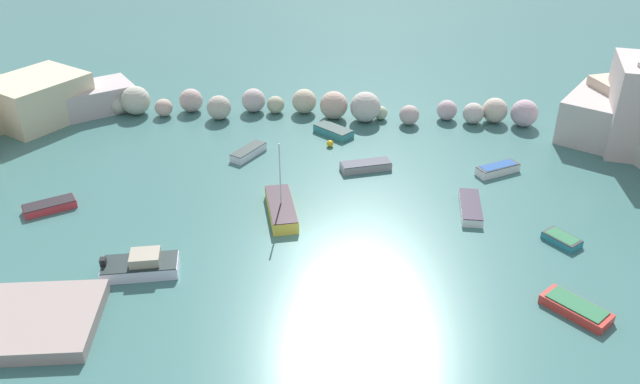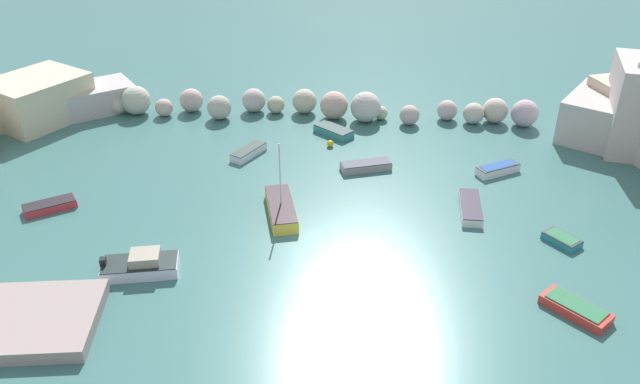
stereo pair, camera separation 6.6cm
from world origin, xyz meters
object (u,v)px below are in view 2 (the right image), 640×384
at_px(stone_dock, 6,322).
at_px(moored_boat_0, 334,131).
at_px(moored_boat_3, 281,209).
at_px(moored_boat_1, 576,309).
at_px(moored_boat_8, 562,239).
at_px(moored_boat_6, 498,169).
at_px(moored_boat_7, 249,152).
at_px(channel_buoy, 330,144).
at_px(moored_boat_9, 366,166).
at_px(moored_boat_4, 50,206).
at_px(moored_boat_5, 141,265).
at_px(moored_boat_2, 470,207).

height_order(stone_dock, moored_boat_0, stone_dock).
bearing_deg(moored_boat_3, moored_boat_1, -131.63).
height_order(stone_dock, moored_boat_8, stone_dock).
relative_size(moored_boat_1, moored_boat_6, 1.04).
bearing_deg(moored_boat_7, channel_buoy, 136.26).
relative_size(moored_boat_7, moored_boat_9, 0.88).
relative_size(moored_boat_0, moored_boat_6, 1.01).
bearing_deg(moored_boat_6, channel_buoy, -45.73).
bearing_deg(channel_buoy, moored_boat_1, -53.63).
relative_size(moored_boat_8, moored_boat_9, 0.63).
xyz_separation_m(moored_boat_6, moored_boat_9, (-10.36, -0.16, -0.04)).
xyz_separation_m(channel_buoy, moored_boat_7, (-6.64, -2.22, 0.05)).
height_order(stone_dock, moored_boat_1, stone_dock).
height_order(moored_boat_0, moored_boat_1, moored_boat_0).
xyz_separation_m(moored_boat_4, moored_boat_8, (35.36, -1.55, -0.03)).
bearing_deg(moored_boat_5, channel_buoy, 49.04).
distance_m(moored_boat_0, moored_boat_7, 8.26).
height_order(moored_boat_0, moored_boat_6, moored_boat_6).
distance_m(moored_boat_3, moored_boat_6, 17.83).
distance_m(channel_buoy, moored_boat_0, 2.49).
height_order(channel_buoy, moored_boat_6, moored_boat_6).
bearing_deg(stone_dock, moored_boat_7, 66.42).
height_order(moored_boat_6, moored_boat_9, moored_boat_6).
bearing_deg(moored_boat_2, moored_boat_4, 96.89).
relative_size(moored_boat_6, moored_boat_8, 1.39).
bearing_deg(moored_boat_3, moored_boat_2, -98.10).
distance_m(channel_buoy, moored_boat_1, 25.43).
bearing_deg(stone_dock, moored_boat_2, 28.09).
bearing_deg(moored_boat_0, moored_boat_6, 14.22).
bearing_deg(moored_boat_8, moored_boat_4, 46.83).
bearing_deg(moored_boat_9, moored_boat_3, -146.89).
height_order(moored_boat_0, moored_boat_5, moored_boat_5).
xyz_separation_m(moored_boat_4, moored_boat_5, (8.86, -6.77, 0.23)).
distance_m(moored_boat_0, moored_boat_5, 23.60).
height_order(moored_boat_4, moored_boat_6, moored_boat_6).
bearing_deg(moored_boat_0, moored_boat_7, -105.70).
xyz_separation_m(channel_buoy, moored_boat_1, (15.08, -20.48, 0.02)).
bearing_deg(moored_boat_3, moored_boat_8, -110.77).
bearing_deg(moored_boat_5, stone_dock, -148.09).
bearing_deg(moored_boat_9, channel_buoy, 109.90).
distance_m(moored_boat_7, moored_boat_9, 9.89).
height_order(moored_boat_0, moored_boat_3, moored_boat_3).
height_order(moored_boat_0, moored_boat_2, moored_boat_0).
relative_size(channel_buoy, moored_boat_2, 0.13).
distance_m(channel_buoy, moored_boat_2, 14.41).
bearing_deg(moored_boat_6, moored_boat_3, -5.35).
bearing_deg(moored_boat_2, moored_boat_8, -120.21).
bearing_deg(channel_buoy, moored_boat_4, -148.49).
relative_size(moored_boat_5, moored_boat_7, 1.32).
bearing_deg(moored_boat_2, moored_boat_5, 115.74).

